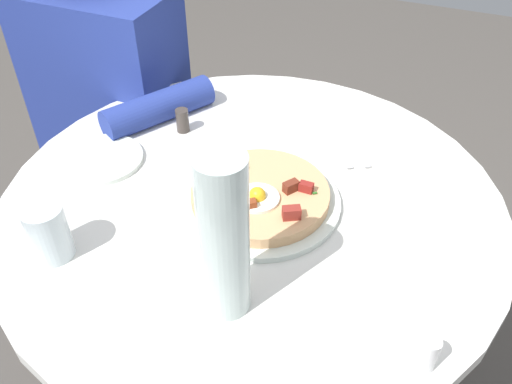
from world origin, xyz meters
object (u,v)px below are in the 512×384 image
Objects in this scene: bread_plate at (102,159)px; pepper_shaker at (182,120)px; breakfast_pizza at (261,195)px; knife at (341,142)px; dining_table at (252,257)px; pizza_plate at (260,201)px; water_glass at (48,232)px; fork at (358,141)px; person_seated at (119,140)px; salt_shaker at (428,354)px; water_bottle at (224,239)px.

pepper_shaker is at bearing 57.98° from bread_plate.
breakfast_pizza is 1.42× the size of knife.
knife is 0.35m from pepper_shaker.
pizza_plate is (0.02, -0.01, 0.18)m from dining_table.
water_glass is at bearing -137.88° from breakfast_pizza.
fork is 0.38m from pepper_shaker.
knife reaches higher than dining_table.
dining_table is 0.37m from bread_plate.
breakfast_pizza reaches higher than dining_table.
person_seated reaches higher than salt_shaker.
bread_plate is 0.61× the size of water_bottle.
salt_shaker is at bearing -33.77° from breakfast_pizza.
person_seated is 21.49× the size of pepper_shaker.
water_bottle is at bearing -42.58° from person_seated.
dining_table is 5.28× the size of fork.
dining_table is at bearing 147.19° from breakfast_pizza.
bread_plate is 0.50m from knife.
water_bottle reaches higher than breakfast_pizza.
bread_plate is 0.47m from water_bottle.
water_glass is (-0.27, -0.25, 0.03)m from breakfast_pizza.
pizza_plate is 5.66× the size of pepper_shaker.
water_glass is 0.33m from water_bottle.
person_seated is at bearing 150.32° from pizza_plate.
salt_shaker reaches higher than fork.
person_seated is at bearing 148.70° from salt_shaker.
knife is 3.41× the size of pepper_shaker.
fork and knife have the same top height.
bread_plate is at bearing 92.10° from fork.
water_bottle is at bearing -53.74° from pepper_shaker.
breakfast_pizza is (0.00, -0.00, 0.02)m from pizza_plate.
pizza_plate is 0.27m from water_bottle.
pizza_plate is 0.35m from bread_plate.
water_bottle is at bearing -80.31° from pizza_plate.
pepper_shaker is at bearing -26.98° from person_seated.
person_seated is 3.80× the size of pizza_plate.
knife is 0.53m from salt_shaker.
salt_shaker is (0.36, -0.24, 0.20)m from dining_table.
breakfast_pizza and salt_shaker have the same top height.
dining_table is 0.40m from water_bottle.
bread_plate reaches higher than fork.
water_glass is (-0.25, -0.26, 0.22)m from dining_table.
pizza_plate is at bearing -31.24° from dining_table.
knife is at bearing 90.00° from fork.
pizza_plate is 0.02m from breakfast_pizza.
breakfast_pizza is 0.26m from knife.
knife is (0.09, 0.24, 0.00)m from pizza_plate.
salt_shaker is (0.22, -0.49, 0.02)m from fork.
person_seated is 0.89m from water_bottle.
dining_table is 0.42m from water_glass.
breakfast_pizza is 0.91× the size of water_bottle.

